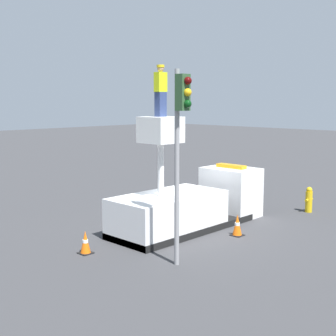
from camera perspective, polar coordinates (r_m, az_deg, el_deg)
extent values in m
plane|color=#38383A|center=(17.63, 1.85, -7.44)|extent=(120.00, 120.00, 0.00)
cube|color=black|center=(17.59, 1.85, -7.07)|extent=(5.87, 2.22, 0.24)
cube|color=white|center=(16.88, 0.02, -5.63)|extent=(4.27, 2.16, 1.43)
cube|color=white|center=(19.61, 7.65, -2.89)|extent=(1.60, 2.16, 2.01)
cube|color=black|center=(20.19, 9.04, -1.45)|extent=(0.03, 1.84, 0.80)
cube|color=orange|center=(19.43, 7.71, 0.22)|extent=(0.36, 1.30, 0.14)
cylinder|color=silver|center=(16.29, -0.89, -0.02)|extent=(0.22, 0.22, 1.98)
cube|color=white|center=(16.16, -0.90, 4.68)|extent=(1.20, 1.20, 0.90)
cube|color=navy|center=(16.13, -0.91, 7.77)|extent=(0.34, 0.26, 0.84)
cube|color=#D1E519|center=(16.14, -0.91, 10.43)|extent=(0.40, 0.26, 0.66)
sphere|color=tan|center=(16.16, -0.92, 12.01)|extent=(0.23, 0.23, 0.23)
cylinder|color=yellow|center=(16.17, -0.92, 12.31)|extent=(0.26, 0.26, 0.09)
cylinder|color=gray|center=(13.29, 1.09, -0.18)|extent=(0.14, 0.14, 5.63)
cube|color=#2D512D|center=(13.01, 1.80, 9.20)|extent=(0.34, 0.28, 1.00)
sphere|color=#490707|center=(12.89, 2.42, 10.58)|extent=(0.22, 0.22, 0.22)
sphere|color=gold|center=(12.89, 2.42, 9.20)|extent=(0.22, 0.22, 0.22)
sphere|color=#083710|center=(12.88, 2.41, 7.82)|extent=(0.22, 0.22, 0.22)
cylinder|color=gold|center=(21.01, 16.79, -3.96)|extent=(0.29, 0.29, 0.90)
sphere|color=gold|center=(20.91, 16.85, -2.56)|extent=(0.25, 0.25, 0.25)
cylinder|color=gold|center=(20.82, 16.53, -3.81)|extent=(0.12, 0.12, 0.12)
cylinder|color=gold|center=(21.18, 17.06, -3.63)|extent=(0.12, 0.12, 0.12)
cube|color=black|center=(15.14, -10.01, -10.16)|extent=(0.40, 0.40, 0.03)
cone|color=orange|center=(15.03, -10.04, -8.90)|extent=(0.34, 0.34, 0.73)
cylinder|color=white|center=(15.02, -10.04, -8.77)|extent=(0.18, 0.18, 0.10)
cube|color=black|center=(16.98, 8.42, -8.09)|extent=(0.41, 0.41, 0.03)
cone|color=orange|center=(16.88, 8.45, -6.88)|extent=(0.34, 0.34, 0.77)
cylinder|color=white|center=(16.87, 8.45, -6.75)|extent=(0.18, 0.18, 0.11)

